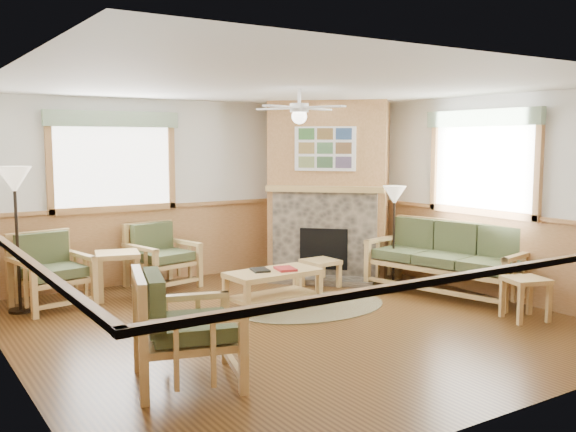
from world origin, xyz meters
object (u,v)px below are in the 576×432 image
end_table_sofa (525,299)px  end_table_chairs (118,275)px  floor_lamp_right (394,236)px  footstool (321,273)px  armchair_back_right (163,256)px  armchair_left (188,327)px  coffee_table (273,289)px  armchair_back_left (51,271)px  floor_lamp_left (17,240)px  sofa (446,259)px

end_table_sofa → end_table_chairs: bearing=135.3°
end_table_chairs → floor_lamp_right: size_ratio=0.42×
end_table_chairs → footstool: size_ratio=1.36×
armchair_back_right → armchair_left: 3.82m
coffee_table → end_table_chairs: bearing=130.9°
end_table_chairs → end_table_sofa: (3.67, -3.64, -0.06)m
footstool → armchair_back_left: bearing=165.7°
floor_lamp_left → armchair_left: bearing=-76.7°
sofa → armchair_back_left: bearing=-128.6°
coffee_table → end_table_chairs: 2.15m
armchair_back_right → end_table_chairs: bearing=-171.1°
armchair_left → end_table_sofa: armchair_left is taller
sofa → armchair_back_right: (-3.10, 2.52, -0.03)m
coffee_table → armchair_left: bearing=-140.8°
armchair_back_left → armchair_back_right: size_ratio=1.02×
armchair_back_left → end_table_sofa: size_ratio=1.86×
armchair_left → floor_lamp_right: bearing=-49.3°
armchair_back_right → end_table_sofa: armchair_back_right is taller
armchair_back_left → coffee_table: bearing=-43.6°
coffee_table → floor_lamp_right: (2.08, 0.07, 0.50)m
armchair_back_left → floor_lamp_left: (-0.39, -0.01, 0.43)m
armchair_back_right → armchair_left: size_ratio=0.93×
armchair_left → footstool: bearing=-36.5°
sofa → floor_lamp_right: 0.83m
armchair_back_right → floor_lamp_left: size_ratio=0.51×
armchair_left → floor_lamp_left: 3.39m
end_table_chairs → armchair_left: bearing=-98.0°
coffee_table → end_table_sofa: size_ratio=2.35×
armchair_back_right → armchair_left: bearing=-121.4°
armchair_back_left → end_table_sofa: armchair_back_left is taller
footstool → floor_lamp_right: size_ratio=0.31×
floor_lamp_left → footstool: bearing=-12.8°
armchair_back_right → end_table_sofa: size_ratio=1.82×
sofa → floor_lamp_right: (-0.29, 0.74, 0.24)m
sofa → armchair_back_right: bearing=-142.9°
armchair_back_right → footstool: size_ratio=2.01×
end_table_sofa → footstool: (-1.01, 2.71, -0.05)m
floor_lamp_right → end_table_sofa: bearing=-87.1°
sofa → armchair_left: size_ratio=2.17×
sofa → coffee_table: size_ratio=1.81×
armchair_back_left → end_table_sofa: bearing=-49.2°
end_table_sofa → armchair_back_left: bearing=141.5°
armchair_back_left → coffee_table: 2.80m
armchair_left → footstool: armchair_left is taller
coffee_table → floor_lamp_left: 3.19m
armchair_back_left → sofa: bearing=-35.6°
end_table_chairs → floor_lamp_left: bearing=-178.0°
sofa → armchair_left: 4.46m
coffee_table → end_table_sofa: 3.03m
sofa → end_table_sofa: sofa is taller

